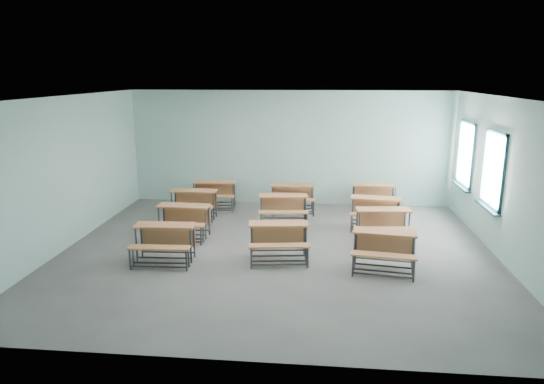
{
  "coord_description": "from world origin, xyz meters",
  "views": [
    {
      "loc": [
        0.85,
        -9.54,
        3.65
      ],
      "look_at": [
        -0.22,
        1.2,
        1.0
      ],
      "focal_mm": 32.0,
      "sensor_mm": 36.0,
      "label": 1
    }
  ],
  "objects": [
    {
      "name": "desk_unit_r2c0",
      "position": [
        -2.35,
        2.16,
        0.5
      ],
      "size": [
        1.18,
        0.8,
        0.74
      ],
      "rotation": [
        0.0,
        0.0,
        -0.0
      ],
      "color": "#B16A40",
      "rests_on": "ground"
    },
    {
      "name": "desk_unit_r3c1",
      "position": [
        0.15,
        3.08,
        0.5
      ],
      "size": [
        1.25,
        0.9,
        0.74
      ],
      "rotation": [
        0.0,
        0.0,
        0.09
      ],
      "color": "#B16A40",
      "rests_on": "ground"
    },
    {
      "name": "desk_unit_r0c1",
      "position": [
        0.07,
        -0.41,
        0.5
      ],
      "size": [
        1.27,
        0.94,
        0.74
      ],
      "rotation": [
        0.0,
        0.0,
        0.13
      ],
      "color": "#B16A40",
      "rests_on": "ground"
    },
    {
      "name": "desk_unit_r0c0",
      "position": [
        -2.17,
        -0.74,
        0.5
      ],
      "size": [
        1.22,
        0.85,
        0.74
      ],
      "rotation": [
        0.0,
        0.0,
        0.05
      ],
      "color": "#B16A40",
      "rests_on": "ground"
    },
    {
      "name": "desk_unit_r1c2",
      "position": [
        2.29,
        0.84,
        0.5
      ],
      "size": [
        1.26,
        0.91,
        0.74
      ],
      "rotation": [
        0.0,
        0.0,
        0.1
      ],
      "color": "#B16A40",
      "rests_on": "ground"
    },
    {
      "name": "desk_unit_r1c0",
      "position": [
        -2.2,
        0.72,
        0.5
      ],
      "size": [
        1.21,
        0.83,
        0.74
      ],
      "rotation": [
        0.0,
        0.0,
        -0.03
      ],
      "color": "#B16A40",
      "rests_on": "ground"
    },
    {
      "name": "room",
      "position": [
        0.08,
        0.03,
        1.6
      ],
      "size": [
        9.04,
        8.04,
        3.24
      ],
      "color": "slate",
      "rests_on": "ground"
    },
    {
      "name": "desk_unit_r0c2",
      "position": [
        2.1,
        -0.73,
        0.5
      ],
      "size": [
        1.28,
        0.95,
        0.74
      ],
      "rotation": [
        0.0,
        0.0,
        -0.14
      ],
      "color": "#B16A40",
      "rests_on": "ground"
    },
    {
      "name": "desk_unit_r2c1",
      "position": [
        -0.01,
        1.88,
        0.5
      ],
      "size": [
        1.26,
        0.91,
        0.74
      ],
      "rotation": [
        0.0,
        0.0,
        0.1
      ],
      "color": "#B16A40",
      "rests_on": "ground"
    },
    {
      "name": "desk_unit_r2c2",
      "position": [
        2.22,
        1.85,
        0.5
      ],
      "size": [
        1.26,
        0.91,
        0.74
      ],
      "rotation": [
        0.0,
        0.0,
        -0.1
      ],
      "color": "#B16A40",
      "rests_on": "ground"
    },
    {
      "name": "desk_unit_r3c2",
      "position": [
        2.34,
        3.29,
        0.5
      ],
      "size": [
        1.19,
        0.8,
        0.74
      ],
      "rotation": [
        0.0,
        0.0,
        0.01
      ],
      "color": "#B16A40",
      "rests_on": "ground"
    },
    {
      "name": "desk_unit_r3c0",
      "position": [
        -2.03,
        3.22,
        0.5
      ],
      "size": [
        1.24,
        0.88,
        0.74
      ],
      "rotation": [
        0.0,
        0.0,
        0.07
      ],
      "color": "#B16A40",
      "rests_on": "ground"
    }
  ]
}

